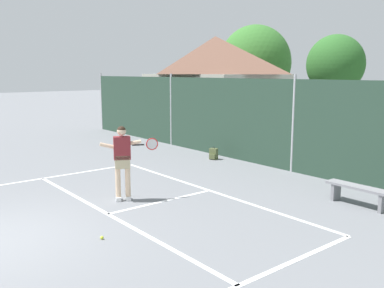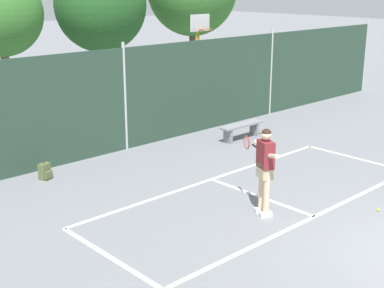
% 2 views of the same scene
% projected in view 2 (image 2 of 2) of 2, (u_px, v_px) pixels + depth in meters
% --- Properties ---
extents(chainlink_fence, '(26.09, 0.09, 3.07)m').
position_uv_depth(chainlink_fence, '(125.00, 99.00, 15.38)').
color(chainlink_fence, '#284233').
rests_on(chainlink_fence, ground).
extents(basketball_hoop, '(0.90, 0.67, 3.55)m').
position_uv_depth(basketball_hoop, '(199.00, 49.00, 19.85)').
color(basketball_hoop, yellow).
rests_on(basketball_hoop, ground).
extents(treeline_backdrop, '(27.90, 4.64, 6.94)m').
position_uv_depth(treeline_backdrop, '(18.00, 2.00, 22.94)').
color(treeline_backdrop, brown).
rests_on(treeline_backdrop, ground).
extents(tennis_player, '(0.58, 1.36, 1.85)m').
position_uv_depth(tennis_player, '(265.00, 164.00, 11.02)').
color(tennis_player, silver).
rests_on(tennis_player, ground).
extents(tennis_ball, '(0.07, 0.07, 0.07)m').
position_uv_depth(tennis_ball, '(379.00, 210.00, 11.48)').
color(tennis_ball, '#CCE033').
rests_on(tennis_ball, ground).
extents(backpack_olive, '(0.33, 0.32, 0.46)m').
position_uv_depth(backpack_olive, '(45.00, 172.00, 13.32)').
color(backpack_olive, '#566038').
rests_on(backpack_olive, ground).
extents(courtside_bench, '(1.60, 0.36, 0.48)m').
position_uv_depth(courtside_bench, '(242.00, 128.00, 16.67)').
color(courtside_bench, gray).
rests_on(courtside_bench, ground).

